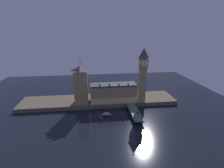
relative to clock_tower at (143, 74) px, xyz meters
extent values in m
plane|color=black|center=(-59.04, -25.88, -45.37)|extent=(400.00, 400.00, 0.00)
cube|color=brown|center=(-59.04, 13.12, -42.56)|extent=(220.00, 42.00, 5.62)
cube|color=#9E845B|center=(-39.28, 4.84, -28.47)|extent=(63.25, 20.46, 22.57)
cube|color=beige|center=(-39.28, -5.50, -35.69)|extent=(63.25, 0.20, 8.12)
cube|color=#383D42|center=(-39.28, 4.84, -15.98)|extent=(63.25, 18.82, 2.40)
cone|color=#383D42|center=(-58.25, -3.85, -12.30)|extent=(2.40, 2.40, 4.97)
cone|color=#383D42|center=(-45.60, -3.85, -12.30)|extent=(2.40, 2.40, 4.97)
cone|color=#383D42|center=(-32.96, -3.85, -12.30)|extent=(2.40, 2.40, 4.97)
cone|color=#383D42|center=(-20.31, -3.85, -12.30)|extent=(2.40, 2.40, 4.97)
cube|color=#9E845B|center=(0.00, 0.00, -15.08)|extent=(8.77, 8.77, 49.34)
cube|color=#9E845B|center=(0.00, 0.00, 15.11)|extent=(10.35, 10.35, 11.04)
cylinder|color=beige|center=(0.00, -5.30, 15.11)|extent=(7.89, 0.25, 7.89)
cylinder|color=beige|center=(0.00, 5.30, 15.11)|extent=(7.89, 0.25, 7.89)
cylinder|color=beige|center=(5.30, 0.00, 15.11)|extent=(0.25, 7.89, 7.89)
cylinder|color=beige|center=(-5.30, 0.00, 15.11)|extent=(0.25, 7.89, 7.89)
cube|color=black|center=(0.00, -5.48, 15.70)|extent=(0.36, 0.10, 5.92)
pyramid|color=#383D42|center=(0.00, 0.00, 27.20)|extent=(10.35, 10.35, 13.14)
sphere|color=gold|center=(0.00, 0.00, 34.57)|extent=(1.60, 1.60, 1.60)
cube|color=#9E845B|center=(-83.01, 4.45, -17.14)|extent=(17.67, 17.67, 45.21)
pyramid|color=#383D42|center=(-83.01, 4.45, 8.63)|extent=(18.03, 18.03, 6.33)
cylinder|color=#99999E|center=(-83.01, 4.45, 14.79)|extent=(0.24, 0.24, 6.00)
cube|color=red|center=(-81.91, 4.45, 16.89)|extent=(2.00, 0.08, 1.20)
cube|color=#476656|center=(-17.06, -30.88, -40.31)|extent=(11.31, 46.00, 1.40)
cube|color=brown|center=(-17.06, -38.55, -43.19)|extent=(9.61, 3.20, 4.36)
cube|color=brown|center=(-17.06, -23.22, -43.19)|extent=(9.61, 3.20, 4.36)
cube|color=yellow|center=(-19.54, -20.89, -39.08)|extent=(1.91, 4.46, 0.72)
cube|color=black|center=(-19.54, -20.89, -38.49)|extent=(1.57, 2.01, 0.45)
cylinder|color=black|center=(-20.45, -19.51, -39.29)|extent=(0.22, 0.64, 0.64)
cylinder|color=black|center=(-18.64, -19.51, -39.29)|extent=(0.22, 0.64, 0.64)
cylinder|color=black|center=(-20.45, -22.27, -39.29)|extent=(0.22, 0.64, 0.64)
cylinder|color=black|center=(-18.64, -22.27, -39.29)|extent=(0.22, 0.64, 0.64)
cube|color=red|center=(-14.57, -36.07, -38.97)|extent=(1.99, 4.20, 0.92)
cube|color=black|center=(-14.57, -36.07, -38.29)|extent=(1.63, 1.89, 0.45)
cylinder|color=black|center=(-13.63, -37.37, -39.29)|extent=(0.22, 0.64, 0.64)
cylinder|color=black|center=(-15.51, -37.37, -39.29)|extent=(0.22, 0.64, 0.64)
cylinder|color=black|center=(-13.63, -34.77, -39.29)|extent=(0.22, 0.64, 0.64)
cylinder|color=black|center=(-15.51, -34.77, -39.29)|extent=(0.22, 0.64, 0.64)
cylinder|color=#2D3333|center=(-22.43, -45.60, -39.36)|extent=(0.56, 0.56, 0.50)
cylinder|color=#2D3333|center=(-22.43, -45.60, -36.38)|extent=(0.18, 0.18, 5.47)
sphere|color=#F9E5A3|center=(-22.43, -45.60, -33.09)|extent=(0.60, 0.60, 0.60)
sphere|color=#F9E5A3|center=(-22.88, -45.60, -33.44)|extent=(0.44, 0.44, 0.44)
sphere|color=#F9E5A3|center=(-21.98, -45.60, -33.44)|extent=(0.44, 0.44, 0.44)
cylinder|color=#2D3333|center=(-22.43, -16.16, -39.36)|extent=(0.56, 0.56, 0.50)
cylinder|color=#2D3333|center=(-22.43, -16.16, -36.39)|extent=(0.18, 0.18, 5.45)
sphere|color=#F9E5A3|center=(-22.43, -16.16, -33.12)|extent=(0.60, 0.60, 0.60)
sphere|color=#F9E5A3|center=(-22.88, -16.16, -33.47)|extent=(0.44, 0.44, 0.44)
sphere|color=#F9E5A3|center=(-21.98, -16.16, -33.47)|extent=(0.44, 0.44, 0.44)
ellipsoid|color=#28282D|center=(-51.60, -27.04, -44.42)|extent=(12.73, 5.93, 1.89)
cube|color=tan|center=(-51.60, -27.04, -43.56)|extent=(11.15, 4.89, 0.24)
cube|color=#B7B2A8|center=(-51.60, -27.04, -42.50)|extent=(5.83, 3.37, 1.89)
camera|label=1|loc=(-66.13, -204.86, 55.44)|focal=26.00mm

